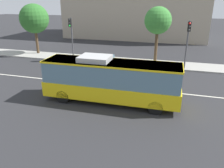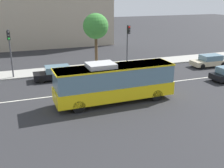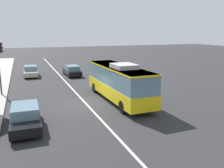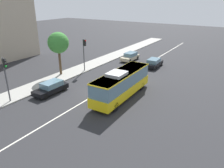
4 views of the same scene
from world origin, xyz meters
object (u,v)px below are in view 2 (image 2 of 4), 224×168
object	(u,v)px
sedan_beige	(209,61)
traffic_light_near_corner	(10,46)
street_tree_kerbside_centre	(96,26)
sedan_black	(56,73)
traffic_light_mid_block	(128,39)
transit_bus	(115,81)

from	to	relation	value
sedan_beige	traffic_light_near_corner	distance (m)	23.56
sedan_beige	street_tree_kerbside_centre	world-z (taller)	street_tree_kerbside_centre
sedan_black	traffic_light_mid_block	bearing A→B (deg)	-167.27
traffic_light_mid_block	sedan_beige	bearing A→B (deg)	69.34
transit_bus	traffic_light_mid_block	world-z (taller)	traffic_light_mid_block
traffic_light_near_corner	traffic_light_mid_block	size ratio (longest dim) A/B	1.00
sedan_black	traffic_light_mid_block	world-z (taller)	traffic_light_mid_block
traffic_light_mid_block	street_tree_kerbside_centre	size ratio (longest dim) A/B	0.80
sedan_black	traffic_light_near_corner	xyz separation A→B (m)	(-4.28, 1.96, 2.84)
sedan_black	traffic_light_near_corner	world-z (taller)	traffic_light_near_corner
transit_bus	sedan_black	size ratio (longest dim) A/B	2.21
traffic_light_near_corner	traffic_light_mid_block	world-z (taller)	same
sedan_black	traffic_light_mid_block	size ratio (longest dim) A/B	0.87
transit_bus	traffic_light_near_corner	size ratio (longest dim) A/B	1.93
transit_bus	traffic_light_mid_block	bearing A→B (deg)	60.15
sedan_black	transit_bus	bearing A→B (deg)	115.33
traffic_light_near_corner	transit_bus	bearing A→B (deg)	40.61
traffic_light_near_corner	sedan_beige	bearing A→B (deg)	84.68
sedan_beige	traffic_light_mid_block	world-z (taller)	traffic_light_mid_block
traffic_light_near_corner	traffic_light_mid_block	xyz separation A→B (m)	(13.32, -0.10, 0.00)
traffic_light_mid_block	street_tree_kerbside_centre	distance (m)	4.18
transit_bus	street_tree_kerbside_centre	world-z (taller)	street_tree_kerbside_centre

